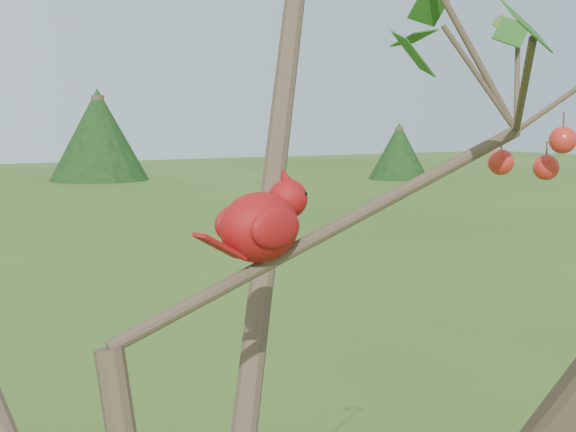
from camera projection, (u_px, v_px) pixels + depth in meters
name	position (u px, v px, depth m)	size (l,w,h in m)	color
crabapple_tree	(210.00, 210.00, 0.85)	(2.35, 2.05, 2.95)	#412E23
cardinal	(263.00, 223.00, 1.01)	(0.18, 0.11, 0.13)	#A60E15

